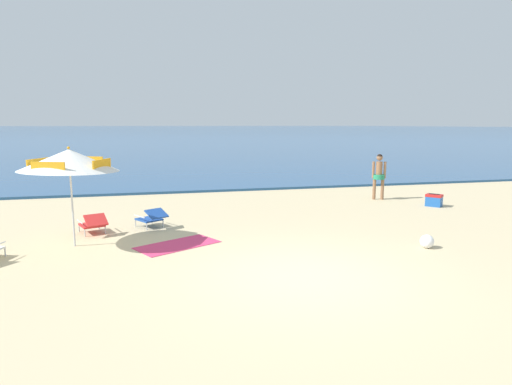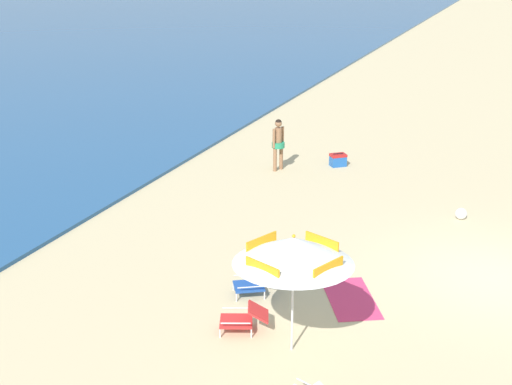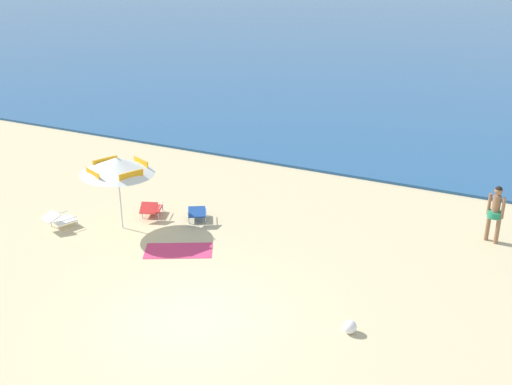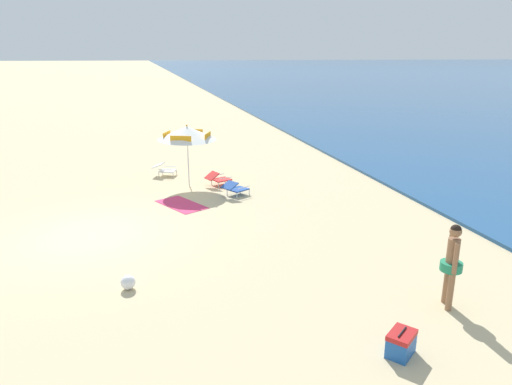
% 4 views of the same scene
% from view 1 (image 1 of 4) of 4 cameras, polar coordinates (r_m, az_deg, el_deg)
% --- Properties ---
extents(ground_plane, '(800.00, 800.00, 0.00)m').
position_cam_1_polar(ground_plane, '(7.89, 6.32, -10.96)').
color(ground_plane, '#CCB78C').
extents(ocean_water, '(800.00, 800.00, 0.10)m').
position_cam_1_polar(ocean_water, '(416.94, -13.54, 8.39)').
color(ocean_water, '#235184').
rests_on(ocean_water, ground).
extents(beach_umbrella_striped_main, '(2.60, 2.59, 2.22)m').
position_cam_1_polar(beach_umbrella_striped_main, '(10.17, -23.53, 3.96)').
color(beach_umbrella_striped_main, silver).
rests_on(beach_umbrella_striped_main, ground).
extents(lounge_chair_under_umbrella, '(0.82, 1.02, 0.52)m').
position_cam_1_polar(lounge_chair_under_umbrella, '(11.39, -20.78, -3.84)').
color(lounge_chair_under_umbrella, red).
rests_on(lounge_chair_under_umbrella, ground).
extents(lounge_chair_beside_umbrella, '(0.90, 1.02, 0.51)m').
position_cam_1_polar(lounge_chair_beside_umbrella, '(11.63, -13.68, -3.22)').
color(lounge_chair_beside_umbrella, '#1E4799').
rests_on(lounge_chair_beside_umbrella, ground).
extents(person_standing_near_shore, '(0.46, 0.40, 1.64)m').
position_cam_1_polar(person_standing_near_shore, '(16.07, 16.00, 2.46)').
color(person_standing_near_shore, '#8C6042').
rests_on(person_standing_near_shore, ground).
extents(cooler_box, '(0.58, 0.60, 0.43)m').
position_cam_1_polar(cooler_box, '(15.42, 22.54, -0.95)').
color(cooler_box, '#1E56A8').
rests_on(cooler_box, ground).
extents(beach_ball, '(0.30, 0.30, 0.30)m').
position_cam_1_polar(beach_ball, '(10.20, 21.73, -6.04)').
color(beach_ball, white).
rests_on(beach_ball, ground).
extents(beach_towel, '(2.01, 1.64, 0.01)m').
position_cam_1_polar(beach_towel, '(9.90, -10.34, -6.85)').
color(beach_towel, '#DB3866').
rests_on(beach_towel, ground).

